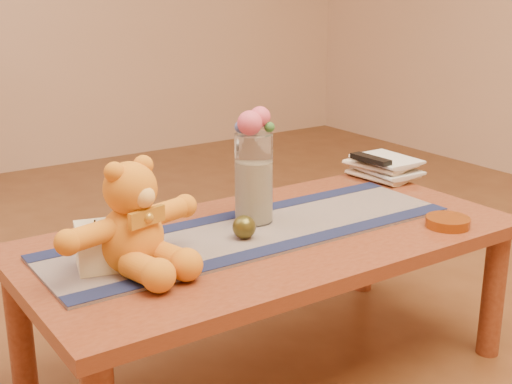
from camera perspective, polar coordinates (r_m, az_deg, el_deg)
floor at (r=2.16m, az=1.13°, el=-14.62°), size 5.50×5.50×0.00m
coffee_table_top at (r=1.97m, az=1.20°, el=-3.93°), size 1.40×0.70×0.04m
table_leg_fr at (r=2.29m, az=18.85°, el=-7.88°), size 0.07×0.07×0.41m
table_leg_bl at (r=2.06m, az=-18.75°, el=-10.79°), size 0.07×0.07×0.41m
table_leg_br at (r=2.64m, az=8.87°, el=-3.76°), size 0.07×0.07×0.41m
persian_runner at (r=1.96m, az=-0.18°, el=-3.27°), size 1.20×0.36×0.01m
runner_border_near at (r=1.85m, az=2.32°, el=-4.43°), size 1.20×0.07×0.00m
runner_border_far at (r=2.08m, az=-2.40°, el=-1.98°), size 1.20×0.07×0.00m
teddy_bear at (r=1.71m, az=-10.25°, el=-2.01°), size 0.44×0.39×0.26m
pillar_candle at (r=1.73m, az=-12.91°, el=-4.39°), size 0.12×0.12×0.11m
candle_wick at (r=1.71m, az=-13.05°, el=-2.43°), size 0.00×0.00×0.01m
glass_vase at (r=2.00m, az=-0.19°, el=1.13°), size 0.11×0.11×0.26m
potpourri_fill at (r=2.01m, az=-0.19°, el=0.06°), size 0.09×0.09×0.18m
rose_left at (r=1.94m, az=-0.52°, el=5.67°), size 0.07×0.07×0.07m
rose_right at (r=1.97m, az=0.33°, el=6.17°), size 0.06×0.06×0.06m
blue_flower_back at (r=1.99m, az=-0.52°, el=5.78°), size 0.04×0.04×0.04m
blue_flower_side at (r=1.96m, az=-1.25°, el=5.35°), size 0.04×0.04×0.04m
leaf_sprig at (r=1.97m, az=1.10°, el=5.33°), size 0.03×0.03×0.03m
bronze_ball at (r=1.89m, az=-0.97°, el=-2.88°), size 0.07×0.07×0.06m
book_bottom at (r=2.48m, az=9.12°, el=1.06°), size 0.19×0.24×0.02m
book_lower at (r=2.48m, az=9.29°, el=1.48°), size 0.17×0.23×0.02m
book_upper at (r=2.47m, az=9.02°, el=1.90°), size 0.20×0.24×0.02m
book_top at (r=2.47m, az=9.28°, el=2.33°), size 0.17×0.23×0.02m
tv_remote at (r=2.46m, az=9.37°, el=2.68°), size 0.05×0.16×0.02m
amber_dish at (r=2.09m, az=15.42°, el=-2.38°), size 0.15×0.15×0.03m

